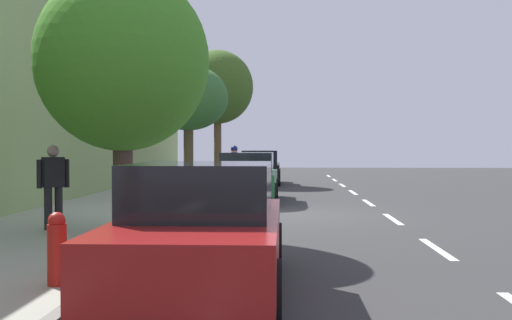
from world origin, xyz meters
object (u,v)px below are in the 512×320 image
Objects in this scene: parked_sedan_red_mid at (203,229)px; fire_hydrant at (57,248)px; cyclist_with_backpack at (234,163)px; street_tree_mid_block at (188,99)px; pedestrian_on_phone at (53,182)px; street_tree_near_cyclist at (218,88)px; bicycle_at_curb at (239,182)px; street_tree_far_end at (122,61)px; parked_sedan_green_second at (248,177)px; parked_sedan_black_nearest at (260,167)px.

fire_hydrant is at bearing 7.27° from parked_sedan_red_mid.
cyclist_with_backpack reaches higher than fire_hydrant.
pedestrian_on_phone is (1.38, 7.87, -2.18)m from street_tree_mid_block.
street_tree_near_cyclist is 8.69m from street_tree_mid_block.
pedestrian_on_phone is at bearing 76.67° from bicycle_at_curb.
street_tree_far_end is (1.32, 11.54, 2.93)m from bicycle_at_curb.
street_tree_mid_block is at bearing -99.95° from pedestrian_on_phone.
cyclist_with_backpack is at bearing -95.27° from street_tree_far_end.
street_tree_near_cyclist is 16.64m from street_tree_far_end.
fire_hydrant is at bearing 87.66° from cyclist_with_backpack.
street_tree_far_end is 2.66m from pedestrian_on_phone.
street_tree_near_cyclist reaches higher than parked_sedan_green_second.
bicycle_at_curb is 16.11m from fire_hydrant.
street_tree_far_end reaches higher than parked_sedan_black_nearest.
parked_sedan_black_nearest is 4.98m from bicycle_at_curb.
fire_hydrant reaches higher than bicycle_at_curb.
bicycle_at_curb is 11.75m from pedestrian_on_phone.
parked_sedan_green_second is 5.25× the size of fire_hydrant.
fire_hydrant is at bearing 91.16° from street_tree_near_cyclist.
bicycle_at_curb is at bearing 82.88° from parked_sedan_black_nearest.
parked_sedan_red_mid is at bearing 99.57° from street_tree_mid_block.
street_tree_near_cyclist reaches higher than bicycle_at_curb.
parked_sedan_red_mid is 2.53× the size of cyclist_with_backpack.
street_tree_far_end is 5.82× the size of fire_hydrant.
bicycle_at_curb is 0.32× the size of street_tree_mid_block.
cyclist_with_backpack is at bearing -86.59° from parked_sedan_red_mid.
parked_sedan_green_second and parked_sedan_red_mid have the same top height.
parked_sedan_black_nearest is at bearing -100.53° from cyclist_with_backpack.
parked_sedan_red_mid is at bearing 93.41° from cyclist_with_backpack.
fire_hydrant is (-0.43, 4.55, -2.75)m from street_tree_far_end.
street_tree_mid_block is 0.85× the size of street_tree_far_end.
street_tree_mid_block is at bearing 74.49° from cyclist_with_backpack.
parked_sedan_green_second reaches higher than bicycle_at_curb.
cyclist_with_backpack is (0.97, -16.31, 0.31)m from parked_sedan_red_mid.
street_tree_near_cyclist is at bearing -4.09° from parked_sedan_black_nearest.
parked_sedan_red_mid is 21.36m from street_tree_near_cyclist.
street_tree_mid_block reaches higher than fire_hydrant.
street_tree_near_cyclist is (1.94, -0.14, 3.63)m from parked_sedan_black_nearest.
pedestrian_on_phone is (3.27, 7.58, 0.28)m from parked_sedan_green_second.
street_tree_far_end is at bearing -64.40° from parked_sedan_red_mid.
cyclist_with_backpack is (0.22, -0.44, 0.70)m from bicycle_at_curb.
bicycle_at_curb is 0.83× the size of pedestrian_on_phone.
fire_hydrant is (1.65, 0.21, -0.20)m from parked_sedan_red_mid.
parked_sedan_green_second reaches higher than fire_hydrant.
parked_sedan_black_nearest is 0.90× the size of street_tree_far_end.
street_tree_near_cyclist is (1.32, -5.07, 4.01)m from bicycle_at_curb.
parked_sedan_red_mid is at bearing 90.38° from parked_sedan_black_nearest.
cyclist_with_backpack reaches higher than bicycle_at_curb.
parked_sedan_black_nearest is 21.07m from fire_hydrant.
street_tree_near_cyclist is (1.89, -8.90, 3.63)m from parked_sedan_green_second.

